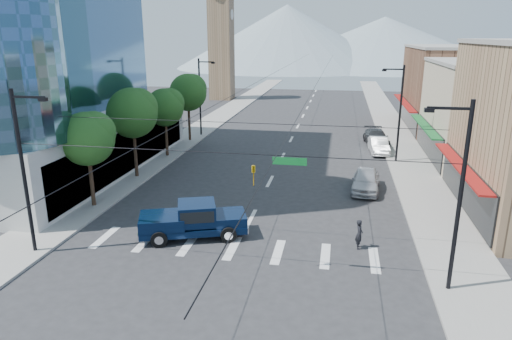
# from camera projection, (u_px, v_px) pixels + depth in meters

# --- Properties ---
(ground) EXTENTS (160.00, 160.00, 0.00)m
(ground) POSITION_uv_depth(u_px,v_px,m) (230.00, 261.00, 24.28)
(ground) COLOR #28282B
(ground) RESTS_ON ground
(sidewalk_left) EXTENTS (4.00, 120.00, 0.15)m
(sidewalk_left) POSITION_uv_depth(u_px,v_px,m) (214.00, 120.00, 64.06)
(sidewalk_left) COLOR gray
(sidewalk_left) RESTS_ON ground
(sidewalk_right) EXTENTS (4.00, 120.00, 0.15)m
(sidewalk_right) POSITION_uv_depth(u_px,v_px,m) (391.00, 126.00, 59.85)
(sidewalk_right) COLOR gray
(sidewalk_right) RESTS_ON ground
(shop_mid) EXTENTS (12.00, 14.00, 9.00)m
(shop_mid) POSITION_uv_depth(u_px,v_px,m) (501.00, 114.00, 42.11)
(shop_mid) COLOR tan
(shop_mid) RESTS_ON ground
(shop_far) EXTENTS (12.00, 18.00, 10.00)m
(shop_far) POSITION_uv_depth(u_px,v_px,m) (460.00, 89.00, 57.05)
(shop_far) COLOR brown
(shop_far) RESTS_ON ground
(clock_tower) EXTENTS (4.80, 4.80, 20.40)m
(clock_tower) POSITION_uv_depth(u_px,v_px,m) (221.00, 40.00, 82.57)
(clock_tower) COLOR #8C6B4C
(clock_tower) RESTS_ON ground
(mountain_left) EXTENTS (80.00, 80.00, 22.00)m
(mountain_left) POSITION_uv_depth(u_px,v_px,m) (287.00, 36.00, 165.14)
(mountain_left) COLOR gray
(mountain_left) RESTS_ON ground
(mountain_right) EXTENTS (90.00, 90.00, 18.00)m
(mountain_right) POSITION_uv_depth(u_px,v_px,m) (384.00, 42.00, 169.01)
(mountain_right) COLOR gray
(mountain_right) RESTS_ON ground
(tree_near) EXTENTS (3.65, 3.64, 6.71)m
(tree_near) POSITION_uv_depth(u_px,v_px,m) (89.00, 137.00, 30.54)
(tree_near) COLOR black
(tree_near) RESTS_ON ground
(tree_midnear) EXTENTS (4.09, 4.09, 7.52)m
(tree_midnear) POSITION_uv_depth(u_px,v_px,m) (134.00, 111.00, 36.97)
(tree_midnear) COLOR black
(tree_midnear) RESTS_ON ground
(tree_midfar) EXTENTS (3.65, 3.64, 6.71)m
(tree_midfar) POSITION_uv_depth(u_px,v_px,m) (166.00, 106.00, 43.73)
(tree_midfar) COLOR black
(tree_midfar) RESTS_ON ground
(tree_far) EXTENTS (4.09, 4.09, 7.52)m
(tree_far) POSITION_uv_depth(u_px,v_px,m) (189.00, 91.00, 50.16)
(tree_far) COLOR black
(tree_far) RESTS_ON ground
(signal_rig) EXTENTS (21.80, 0.20, 9.00)m
(signal_rig) POSITION_uv_depth(u_px,v_px,m) (227.00, 184.00, 21.98)
(signal_rig) COLOR black
(signal_rig) RESTS_ON ground
(lamp_pole_nw) EXTENTS (2.00, 0.25, 9.00)m
(lamp_pole_nw) POSITION_uv_depth(u_px,v_px,m) (201.00, 94.00, 53.01)
(lamp_pole_nw) COLOR black
(lamp_pole_nw) RESTS_ON ground
(lamp_pole_ne) EXTENTS (2.00, 0.25, 9.00)m
(lamp_pole_ne) POSITION_uv_depth(u_px,v_px,m) (399.00, 110.00, 41.74)
(lamp_pole_ne) COLOR black
(lamp_pole_ne) RESTS_ON ground
(pickup_truck) EXTENTS (6.67, 4.19, 2.14)m
(pickup_truck) POSITION_uv_depth(u_px,v_px,m) (193.00, 220.00, 26.86)
(pickup_truck) COLOR #061532
(pickup_truck) RESTS_ON ground
(pedestrian) EXTENTS (0.46, 0.66, 1.71)m
(pedestrian) POSITION_uv_depth(u_px,v_px,m) (359.00, 234.00, 25.51)
(pedestrian) COLOR black
(pedestrian) RESTS_ON ground
(parked_car_near) EXTENTS (2.45, 5.19, 1.71)m
(parked_car_near) POSITION_uv_depth(u_px,v_px,m) (366.00, 180.00, 34.96)
(parked_car_near) COLOR silver
(parked_car_near) RESTS_ON ground
(parked_car_mid) EXTENTS (2.01, 4.91, 1.58)m
(parked_car_mid) POSITION_uv_depth(u_px,v_px,m) (379.00, 145.00, 46.24)
(parked_car_mid) COLOR white
(parked_car_mid) RESTS_ON ground
(parked_car_far) EXTENTS (2.81, 5.86, 1.65)m
(parked_car_far) POSITION_uv_depth(u_px,v_px,m) (376.00, 138.00, 49.62)
(parked_car_far) COLOR #2E2E30
(parked_car_far) RESTS_ON ground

